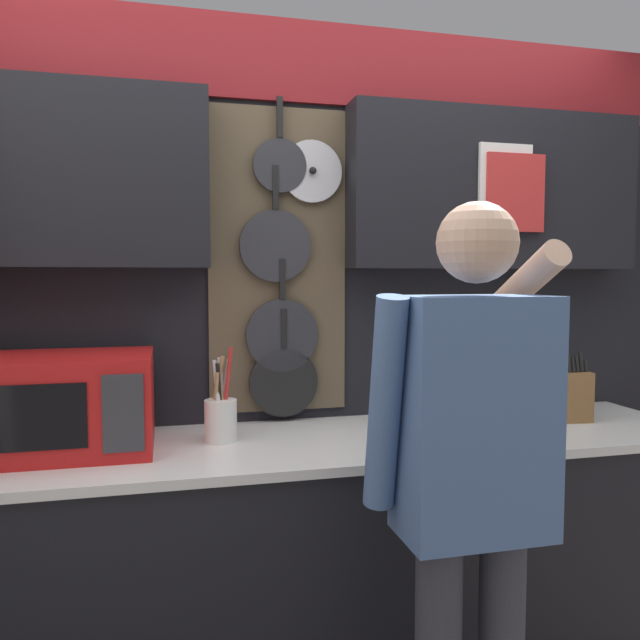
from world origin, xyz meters
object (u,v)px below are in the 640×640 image
microwave (65,403)px  knife_block (571,394)px  utensil_crock (221,416)px  person (471,466)px

microwave → knife_block: 1.84m
knife_block → utensil_crock: size_ratio=0.85×
knife_block → person: person is taller
utensil_crock → person: bearing=-48.6°
utensil_crock → knife_block: bearing=-0.1°
utensil_crock → person: size_ratio=0.19×
person → microwave: bearing=148.4°
knife_block → person: size_ratio=0.16×
utensil_crock → person: (0.58, -0.66, -0.02)m
utensil_crock → person: person is taller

